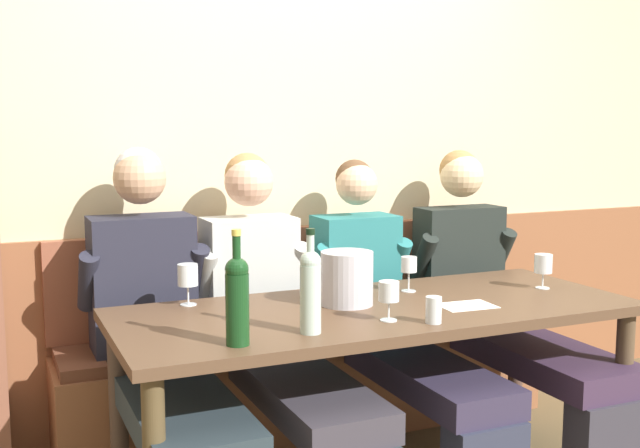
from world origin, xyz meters
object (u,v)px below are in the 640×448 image
person_right_seat (159,328)px  person_center_right_seat (389,312)px  dining_table (377,327)px  person_center_left_seat (274,317)px  ice_bucket (347,278)px  person_left_seat (501,299)px  wine_glass_center_rear (409,266)px  wall_bench (311,371)px  wine_bottle_green_tall (310,288)px  wine_bottle_clear_water (237,297)px  water_tumbler_center (434,310)px  wine_glass_mid_left (543,264)px  wine_glass_left_end (389,292)px  wine_glass_near_bucket (188,276)px

person_right_seat → person_center_right_seat: 1.00m
dining_table → person_center_left_seat: 0.44m
person_center_right_seat → ice_bucket: person_center_right_seat is taller
person_left_seat → wine_glass_center_rear: size_ratio=8.84×
person_right_seat → wall_bench: bearing=22.8°
wall_bench → wine_bottle_green_tall: wine_bottle_green_tall is taller
person_right_seat → person_left_seat: bearing=-1.3°
person_left_seat → wine_glass_center_rear: 0.61m
person_left_seat → wine_bottle_clear_water: (-1.45, -0.57, 0.26)m
ice_bucket → person_right_seat: bearing=159.6°
ice_bucket → wine_bottle_green_tall: wine_bottle_green_tall is taller
water_tumbler_center → wine_bottle_clear_water: bearing=178.2°
person_right_seat → wine_glass_mid_left: person_right_seat is taller
wall_bench → person_center_left_seat: bearing=-132.9°
wine_bottle_clear_water → dining_table: bearing=23.2°
dining_table → water_tumbler_center: (0.06, -0.30, 0.13)m
person_right_seat → wine_bottle_green_tall: bearing=-55.8°
person_center_right_seat → wine_glass_left_end: size_ratio=8.87×
wine_bottle_green_tall → wine_glass_near_bucket: bearing=116.1°
person_left_seat → wine_bottle_green_tall: size_ratio=3.68×
ice_bucket → wine_glass_mid_left: (0.89, -0.07, -0.00)m
person_center_left_seat → person_left_seat: size_ratio=1.00×
wine_bottle_clear_water → wine_glass_mid_left: wine_bottle_clear_water is taller
wine_bottle_clear_water → wine_glass_center_rear: (0.89, 0.46, -0.05)m
person_right_seat → wine_bottle_clear_water: person_right_seat is taller
wall_bench → wine_bottle_green_tall: 1.15m
wall_bench → ice_bucket: bearing=-99.4°
person_center_right_seat → person_left_seat: 0.58m
wine_glass_mid_left → wine_glass_left_end: bearing=-166.2°
person_right_seat → dining_table: bearing=-22.9°
wall_bench → wine_bottle_clear_water: 1.29m
ice_bucket → wine_glass_center_rear: ice_bucket is taller
person_center_right_seat → water_tumbler_center: person_center_right_seat is taller
person_center_left_seat → wine_glass_center_rear: size_ratio=8.86×
wine_glass_near_bucket → water_tumbler_center: wine_glass_near_bucket is taller
wine_glass_near_bucket → wall_bench: bearing=27.1°
wine_glass_mid_left → person_right_seat: bearing=168.3°
water_tumbler_center → wine_bottle_green_tall: bearing=172.9°
wall_bench → person_left_seat: bearing=-24.3°
dining_table → wine_glass_near_bucket: bearing=154.5°
wine_glass_center_rear → wine_glass_mid_left: (0.55, -0.18, -0.01)m
person_right_seat → person_center_left_seat: 0.47m
wine_bottle_green_tall → wine_bottle_clear_water: bearing=-172.8°
ice_bucket → wine_glass_mid_left: bearing=-4.6°
wine_glass_left_end → water_tumbler_center: bearing=-35.8°
ice_bucket → wine_bottle_green_tall: size_ratio=0.59×
person_right_seat → water_tumbler_center: person_right_seat is taller
person_left_seat → wine_glass_center_rear: bearing=-168.8°
dining_table → wine_glass_mid_left: (0.80, 0.00, 0.19)m
person_center_right_seat → wine_glass_center_rear: 0.26m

